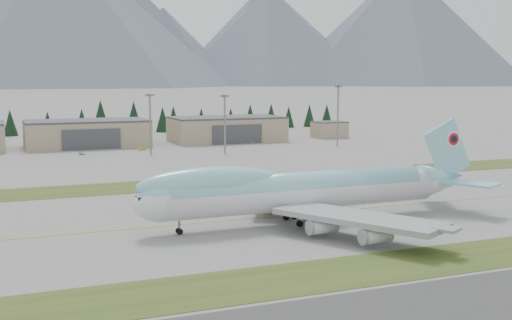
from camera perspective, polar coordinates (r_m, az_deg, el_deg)
name	(u,v)px	position (r m, az deg, el deg)	size (l,w,h in m)	color
ground	(265,217)	(128.08, 0.82, -5.09)	(7000.00, 7000.00, 0.00)	slate
grass_strip_near	(367,269)	(95.35, 9.87, -9.54)	(400.00, 14.00, 0.08)	#364C1B
grass_strip_far	(199,183)	(169.71, -5.10, -2.06)	(400.00, 18.00, 0.08)	#364C1B
taxiway_line_main	(265,217)	(128.08, 0.82, -5.09)	(400.00, 0.40, 0.02)	gold
boeing_747_freighter	(301,190)	(122.26, 3.98, -2.67)	(72.36, 63.07, 19.23)	silver
hangar_center	(87,133)	(268.17, -14.80, 2.31)	(48.00, 26.60, 10.80)	tan
hangar_right	(227,129)	(282.07, -2.61, 2.78)	(48.00, 26.60, 10.80)	tan
control_shed	(329,129)	(300.85, 6.54, 2.72)	(14.00, 12.00, 7.60)	tan
floodlight_masts	(78,112)	(226.56, -15.58, 4.11)	(183.89, 9.82, 24.69)	slate
service_vehicle_a	(82,155)	(240.00, -15.22, 0.45)	(1.23, 3.06, 1.04)	silver
service_vehicle_b	(143,150)	(250.38, -10.05, 0.87)	(1.14, 3.24, 1.07)	#B0942C
service_vehicle_c	(250,143)	(273.84, -0.51, 1.52)	(1.73, 4.27, 1.24)	#9E9EA2
conifer_belt	(95,120)	(330.94, -14.15, 3.51)	(267.05, 14.89, 16.92)	black
mountain_ridge_rear	(16,25)	(3025.63, -20.55, 11.17)	(4464.60, 1054.14, 527.07)	#505C6B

